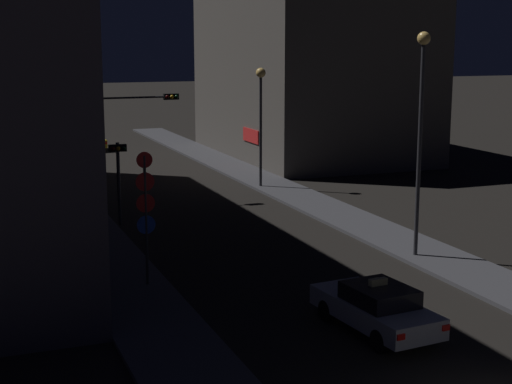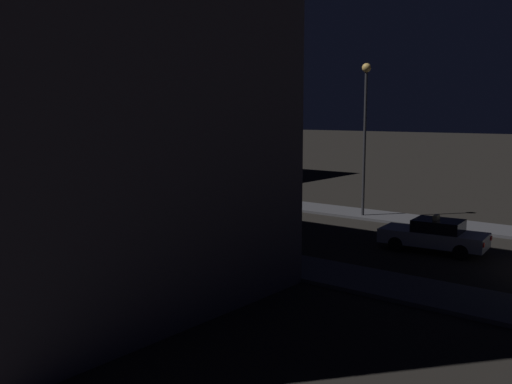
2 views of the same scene
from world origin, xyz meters
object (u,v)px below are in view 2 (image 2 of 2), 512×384
(traffic_light_overhead, at_px, (88,143))
(street_lamp_near_block, at_px, (365,116))
(traffic_light_left_kerb, at_px, (118,173))
(sign_pole_left, at_px, (243,187))
(street_lamp_far_block, at_px, (168,126))
(taxi, at_px, (434,235))

(traffic_light_overhead, height_order, street_lamp_near_block, street_lamp_near_block)
(traffic_light_left_kerb, distance_m, sign_pole_left, 9.74)
(traffic_light_overhead, bearing_deg, street_lamp_far_block, 9.04)
(taxi, distance_m, traffic_light_left_kerb, 16.73)
(sign_pole_left, height_order, street_lamp_far_block, street_lamp_far_block)
(taxi, xyz_separation_m, street_lamp_far_block, (5.14, 22.19, 4.26))
(taxi, height_order, traffic_light_overhead, traffic_light_overhead)
(sign_pole_left, bearing_deg, traffic_light_overhead, 79.97)
(traffic_light_left_kerb, distance_m, street_lamp_near_block, 14.06)
(taxi, xyz_separation_m, traffic_light_left_kerb, (-4.26, 16.06, 2.00))
(taxi, relative_size, traffic_light_overhead, 0.80)
(traffic_light_overhead, xyz_separation_m, street_lamp_near_block, (8.05, -14.67, 1.67))
(sign_pole_left, bearing_deg, street_lamp_far_block, 56.68)
(sign_pole_left, xyz_separation_m, street_lamp_far_block, (10.40, 15.82, 2.17))
(sign_pole_left, bearing_deg, street_lamp_near_block, -0.48)
(traffic_light_overhead, height_order, sign_pole_left, traffic_light_overhead)
(sign_pole_left, bearing_deg, taxi, -50.43)
(traffic_light_overhead, relative_size, sign_pole_left, 1.25)
(sign_pole_left, relative_size, street_lamp_near_block, 0.54)
(traffic_light_left_kerb, height_order, sign_pole_left, sign_pole_left)
(taxi, distance_m, sign_pole_left, 8.52)
(taxi, height_order, traffic_light_left_kerb, traffic_light_left_kerb)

